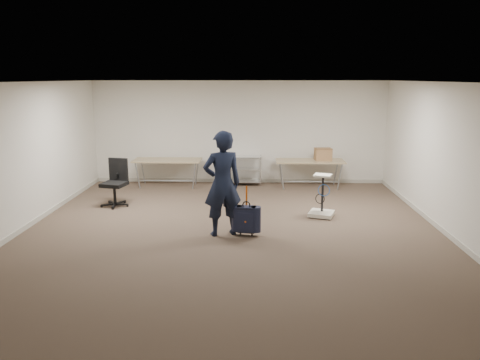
{
  "coord_description": "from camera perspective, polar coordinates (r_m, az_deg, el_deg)",
  "views": [
    {
      "loc": [
        0.41,
        -8.3,
        2.88
      ],
      "look_at": [
        0.15,
        0.3,
        0.99
      ],
      "focal_mm": 35.0,
      "sensor_mm": 36.0,
      "label": 1
    }
  ],
  "objects": [
    {
      "name": "room_shell",
      "position": [
        10.1,
        -0.68,
        -3.87
      ],
      "size": [
        8.0,
        9.0,
        9.0
      ],
      "color": "silver",
      "rests_on": "ground"
    },
    {
      "name": "office_chair",
      "position": [
        11.06,
        -14.93,
        -1.38
      ],
      "size": [
        0.65,
        0.65,
        1.07
      ],
      "color": "black",
      "rests_on": "ground"
    },
    {
      "name": "ground",
      "position": [
        8.8,
        -1.06,
        -6.71
      ],
      "size": [
        9.0,
        9.0,
        0.0
      ],
      "primitive_type": "plane",
      "color": "#45382A",
      "rests_on": "ground"
    },
    {
      "name": "equipment_cart",
      "position": [
        10.02,
        9.93,
        -3.07
      ],
      "size": [
        0.63,
        0.63,
        0.91
      ],
      "color": "beige",
      "rests_on": "ground"
    },
    {
      "name": "folding_table_right",
      "position": [
        12.54,
        8.52,
        2.15
      ],
      "size": [
        1.8,
        0.75,
        0.73
      ],
      "color": "tan",
      "rests_on": "ground"
    },
    {
      "name": "wire_shelf",
      "position": [
        12.75,
        -0.16,
        1.37
      ],
      "size": [
        1.22,
        0.47,
        0.8
      ],
      "color": "silver",
      "rests_on": "ground"
    },
    {
      "name": "folding_table_left",
      "position": [
        12.66,
        -8.82,
        2.25
      ],
      "size": [
        1.8,
        0.75,
        0.73
      ],
      "color": "tan",
      "rests_on": "ground"
    },
    {
      "name": "cardboard_box",
      "position": [
        12.58,
        10.09,
        3.12
      ],
      "size": [
        0.45,
        0.35,
        0.32
      ],
      "primitive_type": "cube",
      "rotation": [
        0.0,
        0.0,
        0.08
      ],
      "color": "#A1714B",
      "rests_on": "folding_table_right"
    },
    {
      "name": "person",
      "position": [
        8.56,
        -2.17,
        -0.45
      ],
      "size": [
        0.83,
        0.68,
        1.96
      ],
      "primitive_type": "imported",
      "rotation": [
        0.0,
        0.0,
        3.48
      ],
      "color": "black",
      "rests_on": "ground"
    },
    {
      "name": "suitcase",
      "position": [
        8.66,
        0.77,
        -4.79
      ],
      "size": [
        0.37,
        0.25,
        0.95
      ],
      "color": "#161C31",
      "rests_on": "ground"
    }
  ]
}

